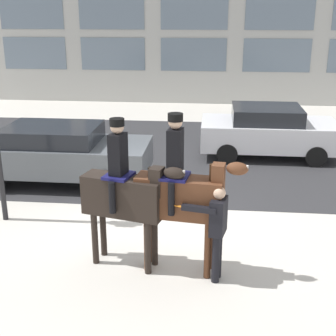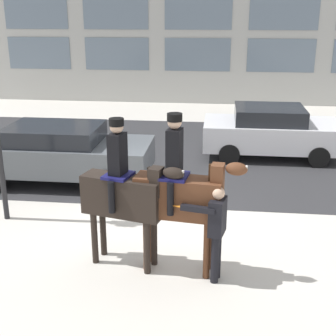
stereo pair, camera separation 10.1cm
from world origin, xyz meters
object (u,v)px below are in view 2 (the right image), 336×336
at_px(street_car_near_lane, 59,152).
at_px(street_car_far_lane, 271,131).
at_px(mounted_horse_lead, 124,192).
at_px(mounted_horse_companion, 181,193).
at_px(pedestrian_bystander, 216,227).

xyz_separation_m(street_car_near_lane, street_car_far_lane, (5.55, 2.86, -0.02)).
bearing_deg(mounted_horse_lead, street_car_far_lane, 79.92).
relative_size(mounted_horse_companion, pedestrian_bystander, 1.66).
height_order(mounted_horse_companion, street_car_far_lane, mounted_horse_companion).
distance_m(mounted_horse_lead, mounted_horse_companion, 0.95).
relative_size(mounted_horse_lead, pedestrian_bystander, 1.59).
distance_m(mounted_horse_lead, street_car_far_lane, 7.41).
distance_m(mounted_horse_companion, street_car_near_lane, 5.27).
bearing_deg(street_car_near_lane, mounted_horse_lead, -57.25).
bearing_deg(mounted_horse_companion, pedestrian_bystander, -16.08).
relative_size(pedestrian_bystander, street_car_far_lane, 0.41).
distance_m(pedestrian_bystander, street_car_near_lane, 5.82).
height_order(mounted_horse_lead, street_car_near_lane, mounted_horse_lead).
bearing_deg(street_car_near_lane, mounted_horse_companion, -49.02).
height_order(mounted_horse_lead, mounted_horse_companion, mounted_horse_companion).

